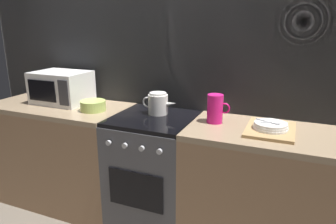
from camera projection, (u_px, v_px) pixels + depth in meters
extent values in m
plane|color=#6B6054|center=(155.00, 221.00, 2.55)|extent=(8.00, 8.00, 0.00)
cube|color=gray|center=(170.00, 70.00, 2.50)|extent=(3.60, 0.05, 2.40)
cube|color=#BCBCC1|center=(169.00, 71.00, 2.48)|extent=(3.58, 0.01, 2.39)
cube|color=#997251|center=(63.00, 155.00, 2.76)|extent=(1.20, 0.60, 0.86)
cube|color=#9E8466|center=(58.00, 107.00, 2.64)|extent=(1.20, 0.60, 0.04)
cube|color=#4C4C51|center=(154.00, 173.00, 2.43)|extent=(0.60, 0.60, 0.87)
cube|color=black|center=(153.00, 119.00, 2.30)|extent=(0.59, 0.59, 0.03)
cube|color=black|center=(136.00, 190.00, 2.15)|extent=(0.42, 0.01, 0.28)
cylinder|color=#B7B7BC|center=(109.00, 143.00, 2.12)|extent=(0.04, 0.02, 0.04)
cylinder|color=#B7B7BC|center=(125.00, 146.00, 2.07)|extent=(0.04, 0.02, 0.04)
cylinder|color=#B7B7BC|center=(142.00, 149.00, 2.03)|extent=(0.04, 0.02, 0.04)
cylinder|color=#B7B7BC|center=(159.00, 152.00, 1.98)|extent=(0.04, 0.02, 0.04)
cube|color=#997251|center=(274.00, 198.00, 2.10)|extent=(1.20, 0.60, 0.86)
cube|color=#9E8466|center=(281.00, 136.00, 1.97)|extent=(1.20, 0.60, 0.04)
cube|color=white|center=(62.00, 87.00, 2.66)|extent=(0.46, 0.34, 0.27)
cube|color=black|center=(42.00, 91.00, 2.53)|extent=(0.28, 0.01, 0.17)
cube|color=#333338|center=(63.00, 93.00, 2.45)|extent=(0.09, 0.01, 0.21)
cylinder|color=white|center=(158.00, 104.00, 2.35)|extent=(0.15, 0.15, 0.15)
cylinder|color=white|center=(157.00, 94.00, 2.33)|extent=(0.13, 0.13, 0.02)
cone|color=white|center=(171.00, 104.00, 2.31)|extent=(0.10, 0.04, 0.05)
torus|color=white|center=(147.00, 102.00, 2.38)|extent=(0.08, 0.01, 0.08)
cylinder|color=#B7D166|center=(93.00, 106.00, 2.45)|extent=(0.20, 0.20, 0.08)
cylinder|color=#E5197A|center=(215.00, 109.00, 2.14)|extent=(0.11, 0.11, 0.20)
torus|color=#E5197A|center=(225.00, 108.00, 2.11)|extent=(0.08, 0.01, 0.08)
cube|color=tan|center=(270.00, 129.00, 2.00)|extent=(0.30, 0.40, 0.02)
cylinder|color=white|center=(270.00, 128.00, 1.98)|extent=(0.22, 0.22, 0.01)
cylinder|color=white|center=(271.00, 126.00, 1.97)|extent=(0.21, 0.21, 0.01)
cylinder|color=white|center=(271.00, 124.00, 1.97)|extent=(0.21, 0.21, 0.01)
cylinder|color=silver|center=(274.00, 122.00, 1.96)|extent=(0.16, 0.07, 0.01)
cube|color=silver|center=(268.00, 121.00, 1.98)|extent=(0.16, 0.09, 0.00)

